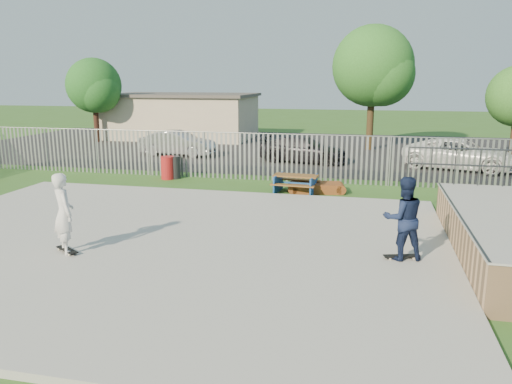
% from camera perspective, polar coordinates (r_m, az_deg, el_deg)
% --- Properties ---
extents(ground, '(120.00, 120.00, 0.00)m').
position_cam_1_polar(ground, '(13.34, -11.56, -6.00)').
color(ground, '#345D1F').
rests_on(ground, ground).
extents(concrete_slab, '(15.00, 12.00, 0.15)m').
position_cam_1_polar(concrete_slab, '(13.32, -11.57, -5.69)').
color(concrete_slab, '#A3A39E').
rests_on(concrete_slab, ground).
extents(fence, '(26.04, 16.02, 2.00)m').
position_cam_1_polar(fence, '(16.94, -2.26, 1.78)').
color(fence, gray).
rests_on(fence, ground).
extents(picnic_table, '(1.77, 1.50, 0.70)m').
position_cam_1_polar(picnic_table, '(18.95, 4.56, 0.94)').
color(picnic_table, brown).
rests_on(picnic_table, ground).
extents(funbox, '(1.93, 1.19, 0.36)m').
position_cam_1_polar(funbox, '(19.17, 6.91, 0.49)').
color(funbox, brown).
rests_on(funbox, ground).
extents(trash_bin_red, '(0.59, 0.59, 0.98)m').
position_cam_1_polar(trash_bin_red, '(21.87, -10.05, 2.75)').
color(trash_bin_red, maroon).
rests_on(trash_bin_red, ground).
extents(trash_bin_grey, '(0.58, 0.58, 0.97)m').
position_cam_1_polar(trash_bin_grey, '(21.98, -9.38, 2.81)').
color(trash_bin_grey, black).
rests_on(trash_bin_grey, ground).
extents(parking_lot, '(40.00, 18.00, 0.02)m').
position_cam_1_polar(parking_lot, '(31.22, 2.85, 5.02)').
color(parking_lot, black).
rests_on(parking_lot, ground).
extents(car_silver, '(4.31, 1.75, 1.39)m').
position_cam_1_polar(car_silver, '(28.36, -8.95, 5.52)').
color(car_silver, '#A8A7AC').
rests_on(car_silver, parking_lot).
extents(car_dark, '(4.82, 2.55, 1.33)m').
position_cam_1_polar(car_dark, '(25.94, 5.41, 4.89)').
color(car_dark, black).
rests_on(car_dark, parking_lot).
extents(car_white, '(5.68, 3.79, 1.45)m').
position_cam_1_polar(car_white, '(25.65, 22.30, 4.02)').
color(car_white, white).
rests_on(car_white, parking_lot).
extents(building, '(10.40, 6.40, 3.20)m').
position_cam_1_polar(building, '(37.05, -8.43, 8.61)').
color(building, beige).
rests_on(building, ground).
extents(tree_left, '(3.64, 3.64, 5.62)m').
position_cam_1_polar(tree_left, '(35.87, -18.05, 11.47)').
color(tree_left, '#391F16').
rests_on(tree_left, ground).
extents(tree_mid, '(4.77, 4.77, 7.36)m').
position_cam_1_polar(tree_mid, '(31.10, 13.21, 13.81)').
color(tree_mid, '#41301A').
rests_on(tree_mid, ground).
extents(skateboard_a, '(0.82, 0.42, 0.08)m').
position_cam_1_polar(skateboard_a, '(12.19, 16.22, -7.14)').
color(skateboard_a, black).
rests_on(skateboard_a, concrete_slab).
extents(skateboard_b, '(0.79, 0.59, 0.08)m').
position_cam_1_polar(skateboard_b, '(12.96, -20.78, -6.28)').
color(skateboard_b, black).
rests_on(skateboard_b, concrete_slab).
extents(skater_navy, '(1.12, 0.98, 1.95)m').
position_cam_1_polar(skater_navy, '(11.91, 16.49, -2.90)').
color(skater_navy, '#121C3A').
rests_on(skater_navy, concrete_slab).
extents(skater_white, '(0.84, 0.82, 1.95)m').
position_cam_1_polar(skater_white, '(12.70, -21.11, -2.28)').
color(skater_white, silver).
rests_on(skater_white, concrete_slab).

